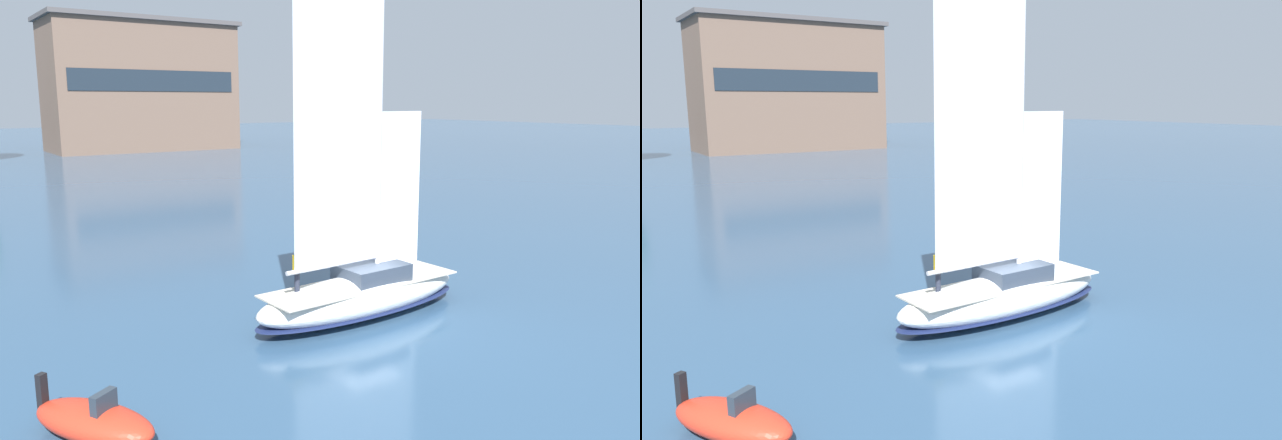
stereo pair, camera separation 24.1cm
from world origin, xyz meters
The scene contains 4 objects.
ground_plane centered at (0.00, 0.00, 0.00)m, with size 400.00×400.00×0.00m, color #2D4C6B.
waterfront_building centered at (22.06, 90.29, 11.12)m, with size 32.05×15.13×22.15m.
sailboat_main centered at (0.01, 0.00, 1.08)m, with size 10.02×3.17×13.63m.
motor_tender centered at (-11.46, -3.48, 0.46)m, with size 3.19×3.93×1.42m.
Camera 1 is at (-14.99, -18.85, 8.51)m, focal length 35.00 mm.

